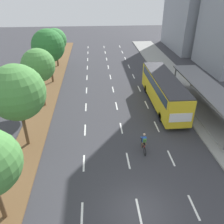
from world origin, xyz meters
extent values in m
plane|color=#38383D|center=(0.00, 0.00, 0.00)|extent=(140.00, 140.00, 0.00)
cube|color=brown|center=(-8.30, 20.00, 0.06)|extent=(2.60, 52.00, 0.12)
cube|color=gray|center=(9.25, 20.00, 0.07)|extent=(4.50, 52.00, 0.15)
cube|color=white|center=(-3.50, 0.08, 0.00)|extent=(0.14, 1.88, 0.01)
cube|color=white|center=(-3.50, 4.71, 0.00)|extent=(0.14, 1.88, 0.01)
cube|color=white|center=(-3.50, 9.35, 0.00)|extent=(0.14, 1.88, 0.01)
cube|color=white|center=(-3.50, 13.99, 0.00)|extent=(0.14, 1.88, 0.01)
cube|color=white|center=(-3.50, 18.62, 0.00)|extent=(0.14, 1.88, 0.01)
cube|color=white|center=(-3.50, 23.26, 0.00)|extent=(0.14, 1.88, 0.01)
cube|color=white|center=(-3.50, 27.90, 0.00)|extent=(0.14, 1.88, 0.01)
cube|color=white|center=(-3.50, 32.53, 0.00)|extent=(0.14, 1.88, 0.01)
cube|color=white|center=(-3.50, 37.17, 0.00)|extent=(0.14, 1.88, 0.01)
cube|color=white|center=(-3.50, 41.80, 0.00)|extent=(0.14, 1.88, 0.01)
cube|color=white|center=(0.00, 0.08, 0.00)|extent=(0.14, 1.88, 0.01)
cube|color=white|center=(0.00, 4.71, 0.00)|extent=(0.14, 1.88, 0.01)
cube|color=white|center=(0.00, 9.35, 0.00)|extent=(0.14, 1.88, 0.01)
cube|color=white|center=(0.00, 13.99, 0.00)|extent=(0.14, 1.88, 0.01)
cube|color=white|center=(0.00, 18.62, 0.00)|extent=(0.14, 1.88, 0.01)
cube|color=white|center=(0.00, 23.26, 0.00)|extent=(0.14, 1.88, 0.01)
cube|color=white|center=(0.00, 27.90, 0.00)|extent=(0.14, 1.88, 0.01)
cube|color=white|center=(0.00, 32.53, 0.00)|extent=(0.14, 1.88, 0.01)
cube|color=white|center=(0.00, 37.17, 0.00)|extent=(0.14, 1.88, 0.01)
cube|color=white|center=(0.00, 41.80, 0.00)|extent=(0.14, 1.88, 0.01)
cube|color=white|center=(3.50, 0.08, 0.00)|extent=(0.14, 1.88, 0.01)
cube|color=white|center=(3.50, 4.71, 0.00)|extent=(0.14, 1.88, 0.01)
cube|color=white|center=(3.50, 9.35, 0.00)|extent=(0.14, 1.88, 0.01)
cube|color=white|center=(3.50, 13.99, 0.00)|extent=(0.14, 1.88, 0.01)
cube|color=white|center=(3.50, 18.62, 0.00)|extent=(0.14, 1.88, 0.01)
cube|color=white|center=(3.50, 23.26, 0.00)|extent=(0.14, 1.88, 0.01)
cube|color=white|center=(3.50, 27.90, 0.00)|extent=(0.14, 1.88, 0.01)
cube|color=white|center=(3.50, 32.53, 0.00)|extent=(0.14, 1.88, 0.01)
cube|color=white|center=(3.50, 37.17, 0.00)|extent=(0.14, 1.88, 0.01)
cube|color=white|center=(3.50, 41.80, 0.00)|extent=(0.14, 1.88, 0.01)
cube|color=gray|center=(9.25, 11.71, 0.20)|extent=(2.60, 13.74, 0.10)
cylinder|color=#56565B|center=(8.07, 18.33, 1.55)|extent=(0.16, 0.16, 2.60)
cylinder|color=#56565B|center=(10.43, 18.33, 1.55)|extent=(0.16, 0.16, 2.60)
cube|color=gray|center=(10.49, 11.71, 1.55)|extent=(0.10, 13.05, 2.34)
cube|color=slate|center=(9.25, 11.71, 2.93)|extent=(2.90, 14.14, 0.16)
cube|color=yellow|center=(5.25, 13.78, 1.85)|extent=(2.50, 11.20, 2.80)
cube|color=#2D3D4C|center=(5.25, 13.78, 2.70)|extent=(2.54, 10.30, 0.90)
cube|color=#333338|center=(5.25, 13.78, 3.31)|extent=(2.45, 10.98, 0.12)
cube|color=#2D3D4C|center=(5.25, 19.40, 2.20)|extent=(2.25, 0.06, 1.54)
cube|color=white|center=(5.25, 8.16, 1.65)|extent=(2.12, 0.04, 0.90)
cylinder|color=black|center=(4.15, 17.25, 0.50)|extent=(0.30, 1.00, 1.00)
cylinder|color=black|center=(6.35, 17.25, 0.50)|extent=(0.30, 1.00, 1.00)
cylinder|color=black|center=(4.15, 10.30, 0.50)|extent=(0.30, 1.00, 1.00)
cylinder|color=black|center=(6.35, 10.30, 0.50)|extent=(0.30, 1.00, 1.00)
torus|color=black|center=(1.44, 6.35, 0.36)|extent=(0.06, 0.72, 0.72)
torus|color=black|center=(1.44, 5.25, 0.36)|extent=(0.06, 0.72, 0.72)
cylinder|color=maroon|center=(1.44, 5.80, 0.64)|extent=(0.05, 0.94, 0.05)
cylinder|color=maroon|center=(1.44, 5.70, 0.46)|extent=(0.05, 0.57, 0.42)
cylinder|color=maroon|center=(1.44, 5.60, 0.66)|extent=(0.04, 0.04, 0.40)
cube|color=black|center=(1.44, 5.60, 0.86)|extent=(0.12, 0.24, 0.06)
cylinder|color=black|center=(1.44, 6.30, 0.91)|extent=(0.46, 0.04, 0.04)
cube|color=#234CA8|center=(1.44, 5.78, 1.19)|extent=(0.30, 0.36, 0.59)
cube|color=#4C893D|center=(1.44, 5.62, 1.21)|extent=(0.26, 0.26, 0.42)
sphere|color=beige|center=(1.44, 5.90, 1.61)|extent=(0.20, 0.20, 0.20)
cylinder|color=brown|center=(1.32, 5.75, 0.79)|extent=(0.12, 0.42, 0.25)
cylinder|color=brown|center=(1.32, 5.92, 0.53)|extent=(0.10, 0.17, 0.41)
cylinder|color=brown|center=(1.56, 5.75, 0.79)|extent=(0.12, 0.42, 0.25)
cylinder|color=brown|center=(1.56, 5.92, 0.53)|extent=(0.10, 0.17, 0.41)
cylinder|color=#234CA8|center=(1.27, 6.00, 1.24)|extent=(0.09, 0.47, 0.28)
cylinder|color=#234CA8|center=(1.61, 6.00, 1.24)|extent=(0.09, 0.47, 0.28)
cylinder|color=brown|center=(-8.06, 0.31, 1.55)|extent=(0.28, 0.28, 2.85)
cylinder|color=brown|center=(-8.36, 7.47, 1.73)|extent=(0.28, 0.28, 3.22)
sphere|color=#4C8E42|center=(-8.36, 7.47, 4.98)|extent=(4.39, 4.39, 4.39)
cylinder|color=brown|center=(-8.19, 14.62, 1.81)|extent=(0.28, 0.28, 3.38)
sphere|color=#4C8E42|center=(-8.19, 14.62, 4.81)|extent=(3.50, 3.50, 3.50)
cylinder|color=brown|center=(-8.26, 21.78, 1.81)|extent=(0.28, 0.28, 3.38)
sphere|color=#2D7533|center=(-8.26, 21.78, 5.12)|extent=(4.32, 4.32, 4.32)
cylinder|color=brown|center=(-8.42, 28.94, 1.54)|extent=(0.28, 0.28, 2.84)
sphere|color=#38843D|center=(-8.42, 28.94, 4.33)|extent=(3.66, 3.66, 3.66)
cube|color=#8E939E|center=(17.91, 39.22, 6.97)|extent=(7.91, 14.42, 13.93)
camera|label=1|loc=(-2.41, -8.96, 12.28)|focal=36.54mm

